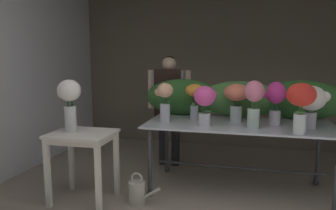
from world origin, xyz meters
TOP-DOWN VIEW (x-y plane):
  - ground_plane at (0.00, 1.90)m, footprint 8.37×8.37m
  - wall_back at (0.00, 3.80)m, footprint 4.82×0.12m
  - wall_left at (-2.41, 1.90)m, footprint 0.12×3.92m
  - display_table_glass at (0.52, 1.81)m, footprint 2.10×0.99m
  - side_table_white at (-1.10, 1.14)m, footprint 0.65×0.53m
  - florist at (-0.47, 2.50)m, footprint 0.63×0.24m
  - foliage_backdrop at (0.51, 2.19)m, footprint 2.47×0.30m
  - vase_ivory_carnations at (1.25, 1.72)m, footprint 0.33×0.30m
  - vase_sunset_peonies at (-0.02, 1.92)m, footprint 0.24×0.22m
  - vase_peach_lilies at (-0.33, 1.69)m, footprint 0.22×0.19m
  - vase_rosy_ranunculus at (0.67, 1.58)m, footprint 0.21×0.21m
  - vase_coral_hydrangea at (0.48, 1.88)m, footprint 0.29×0.29m
  - vase_fuchsia_roses at (0.15, 1.57)m, footprint 0.25×0.24m
  - vase_scarlet_snapdragons at (1.09, 1.40)m, footprint 0.27×0.27m
  - vase_magenta_tulips at (0.90, 1.81)m, footprint 0.25×0.21m
  - vase_white_roses_tall at (-1.23, 1.14)m, footprint 0.25×0.24m
  - watering_can at (-0.51, 1.22)m, footprint 0.35×0.18m

SIDE VIEW (x-z plane):
  - ground_plane at x=0.00m, z-range 0.00..0.00m
  - watering_can at x=-0.51m, z-range -0.05..0.30m
  - side_table_white at x=-1.10m, z-range 0.26..1.03m
  - display_table_glass at x=0.52m, z-range 0.29..1.11m
  - florist at x=-0.47m, z-range 0.19..1.78m
  - foliage_backdrop at x=0.51m, z-range 0.81..1.29m
  - vase_peach_lilies at x=-0.33m, z-range 0.85..1.30m
  - vase_fuchsia_roses at x=0.15m, z-range 0.87..1.31m
  - vase_ivory_carnations at x=1.25m, z-range 0.87..1.32m
  - vase_coral_hydrangea at x=0.48m, z-range 0.88..1.32m
  - vase_rosy_ranunculus at x=0.67m, z-range 0.85..1.36m
  - vase_magenta_tulips at x=0.90m, z-range 0.86..1.35m
  - vase_sunset_peonies at x=-0.02m, z-range 0.89..1.32m
  - vase_white_roses_tall at x=-1.23m, z-range 0.83..1.39m
  - vase_scarlet_snapdragons at x=1.09m, z-range 0.89..1.39m
  - wall_back at x=0.00m, z-range 0.00..2.68m
  - wall_left at x=-2.41m, z-range 0.00..2.68m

